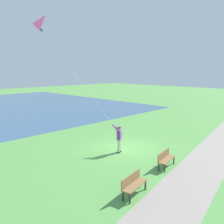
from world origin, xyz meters
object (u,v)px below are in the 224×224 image
at_px(flying_kite, 46,24).
at_px(park_bench_far_walkway, 133,183).
at_px(park_bench_near_walkway, 166,158).
at_px(person_kite_flyer, 119,137).

relative_size(flying_kite, park_bench_far_walkway, 4.49).
height_order(flying_kite, park_bench_near_walkway, flying_kite).
height_order(flying_kite, park_bench_far_walkway, flying_kite).
bearing_deg(park_bench_near_walkway, person_kite_flyer, 1.68).
distance_m(flying_kite, park_bench_far_walkway, 11.62).
height_order(park_bench_near_walkway, park_bench_far_walkway, same).
bearing_deg(park_bench_far_walkway, park_bench_near_walkway, -80.45).
bearing_deg(park_bench_far_walkway, flying_kite, -8.32).
height_order(person_kite_flyer, flying_kite, flying_kite).
xyz_separation_m(person_kite_flyer, park_bench_near_walkway, (-3.37, -0.10, -0.54)).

